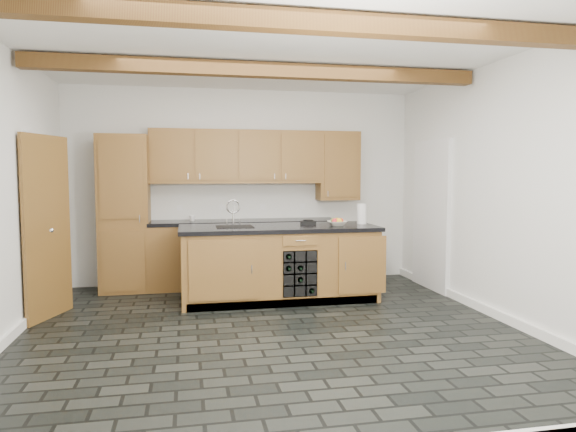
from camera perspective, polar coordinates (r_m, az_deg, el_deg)
name	(u,v)px	position (r m, az deg, el deg)	size (l,w,h in m)	color
ground	(272,331)	(5.31, -1.78, -12.60)	(5.00, 5.00, 0.00)	black
room_shell	(256,179)	(5.59, -3.58, 4.13)	(5.01, 5.00, 5.00)	white
back_cabinetry	(220,217)	(7.28, -7.62, -0.10)	(3.65, 0.62, 2.20)	brown
island	(279,263)	(6.49, -0.98, -5.22)	(2.48, 0.96, 0.93)	brown
faucet	(234,224)	(6.39, -5.98, -0.87)	(0.45, 0.40, 0.34)	black
kitchen_scale	(308,222)	(6.64, 2.26, -0.69)	(0.21, 0.13, 0.06)	black
fruit_bowl	(337,223)	(6.49, 5.47, -0.82)	(0.24, 0.24, 0.06)	silver
fruit_cluster	(337,221)	(6.49, 5.47, -0.54)	(0.16, 0.17, 0.07)	red
paper_towel	(362,214)	(6.77, 8.21, 0.24)	(0.12, 0.12, 0.26)	white
mug	(192,218)	(7.22, -10.61, -0.24)	(0.09, 0.09, 0.08)	white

